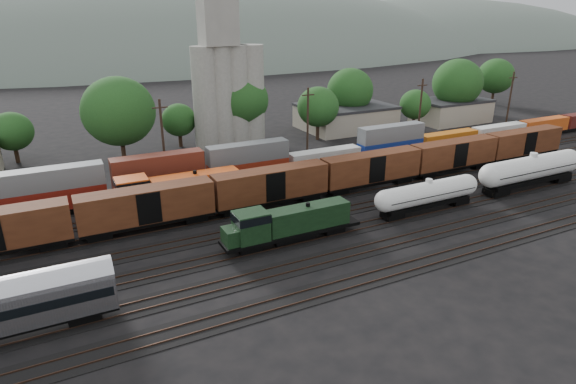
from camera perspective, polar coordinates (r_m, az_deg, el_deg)
name	(u,v)px	position (r m, az deg, el deg)	size (l,w,h in m)	color
ground	(308,218)	(58.73, 2.36, -3.09)	(600.00, 600.00, 0.00)	black
tracks	(308,218)	(58.71, 2.36, -3.05)	(180.00, 33.20, 0.20)	black
green_locomotive	(285,224)	(51.33, -0.37, -3.78)	(15.85, 2.80, 4.20)	black
tank_car_a	(428,194)	(61.95, 16.22, -0.20)	(15.59, 2.79, 4.09)	white
tank_car_b	(531,169)	(75.36, 26.86, 2.44)	(18.93, 3.39, 4.96)	white
orange_locomotive	(171,190)	(61.87, -13.67, 0.22)	(18.63, 3.11, 4.66)	black
boxcar_string	(212,195)	(58.05, -8.95, -0.30)	(122.80, 2.90, 4.20)	black
container_wall	(328,155)	(75.67, 4.74, 4.42)	(186.81, 2.60, 5.80)	black
grain_silo	(228,84)	(88.86, -7.15, 12.53)	(13.40, 5.00, 29.00)	gray
industrial_sheds	(248,131)	(90.96, -4.75, 7.22)	(119.38, 17.26, 5.10)	#9E937F
tree_band	(196,106)	(87.90, -10.86, 9.94)	(167.64, 22.87, 14.42)	black
utility_poles	(240,130)	(75.76, -5.69, 7.28)	(122.20, 0.36, 12.00)	black
distant_hills	(136,88)	(314.09, -17.58, 11.70)	(860.00, 286.00, 130.00)	#59665B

